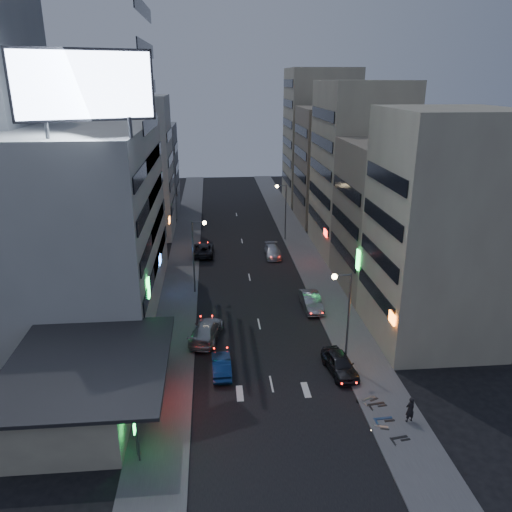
{
  "coord_description": "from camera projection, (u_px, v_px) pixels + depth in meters",
  "views": [
    {
      "loc": [
        -4.12,
        -28.57,
        22.13
      ],
      "look_at": [
        -0.14,
        15.75,
        6.3
      ],
      "focal_mm": 35.0,
      "sensor_mm": 36.0,
      "label": 1
    }
  ],
  "objects": [
    {
      "name": "street_lamp_right_far",
      "position": [
        283.0,
        204.0,
        70.81
      ],
      "size": [
        1.6,
        0.44,
        8.02
      ],
      "color": "#595B60",
      "rests_on": "sidewalk_right"
    },
    {
      "name": "street_lamp_left",
      "position": [
        197.0,
        246.0,
        52.92
      ],
      "size": [
        1.6,
        0.44,
        8.02
      ],
      "color": "#595B60",
      "rests_on": "sidewalk_left"
    },
    {
      "name": "sidewalk_left",
      "position": [
        183.0,
        267.0,
        62.03
      ],
      "size": [
        4.0,
        120.0,
        0.12
      ],
      "primitive_type": "cube",
      "color": "#4C4C4F",
      "rests_on": "ground"
    },
    {
      "name": "parked_car_left",
      "position": [
        203.0,
        249.0,
        66.16
      ],
      "size": [
        2.72,
        5.67,
        1.56
      ],
      "primitive_type": "imported",
      "rotation": [
        0.0,
        0.0,
        3.12
      ],
      "color": "black",
      "rests_on": "ground"
    },
    {
      "name": "shophouse_near",
      "position": [
        439.0,
        230.0,
        42.34
      ],
      "size": [
        10.0,
        11.0,
        20.0
      ],
      "primitive_type": "cube",
      "color": "#B8AF90",
      "rests_on": "ground"
    },
    {
      "name": "person",
      "position": [
        410.0,
        409.0,
        33.67
      ],
      "size": [
        0.79,
        0.62,
        1.89
      ],
      "primitive_type": "imported",
      "rotation": [
        0.0,
        0.0,
        3.41
      ],
      "color": "black",
      "rests_on": "sidewalk_right"
    },
    {
      "name": "white_building",
      "position": [
        81.0,
        221.0,
        48.89
      ],
      "size": [
        14.0,
        24.0,
        18.0
      ],
      "primitive_type": "cube",
      "color": "#B6B6B1",
      "rests_on": "ground"
    },
    {
      "name": "scooter_silver_b",
      "position": [
        374.0,
        389.0,
        36.55
      ],
      "size": [
        1.33,
        2.0,
        1.16
      ],
      "primitive_type": null,
      "rotation": [
        0.0,
        0.0,
        1.98
      ],
      "color": "#93969A",
      "rests_on": "sidewalk_right"
    },
    {
      "name": "far_right_a",
      "position": [
        334.0,
        166.0,
        79.78
      ],
      "size": [
        11.0,
        12.0,
        18.0
      ],
      "primitive_type": "cube",
      "color": "gray",
      "rests_on": "ground"
    },
    {
      "name": "road_car_silver",
      "position": [
        206.0,
        331.0,
        44.66
      ],
      "size": [
        3.54,
        6.15,
        1.68
      ],
      "primitive_type": "imported",
      "rotation": [
        0.0,
        0.0,
        2.92
      ],
      "color": "#A5A9AD",
      "rests_on": "ground"
    },
    {
      "name": "scooter_blue",
      "position": [
        392.0,
        409.0,
        34.26
      ],
      "size": [
        0.79,
        2.02,
        1.21
      ],
      "primitive_type": null,
      "rotation": [
        0.0,
        0.0,
        1.64
      ],
      "color": "navy",
      "rests_on": "sidewalk_right"
    },
    {
      "name": "road_car_blue",
      "position": [
        221.0,
        365.0,
        39.56
      ],
      "size": [
        1.57,
        4.25,
        1.39
      ],
      "primitive_type": "imported",
      "rotation": [
        0.0,
        0.0,
        3.17
      ],
      "color": "navy",
      "rests_on": "ground"
    },
    {
      "name": "scooter_black_b",
      "position": [
        384.0,
        395.0,
        35.83
      ],
      "size": [
        0.88,
        1.96,
        1.15
      ],
      "primitive_type": null,
      "rotation": [
        0.0,
        0.0,
        1.71
      ],
      "color": "black",
      "rests_on": "sidewalk_right"
    },
    {
      "name": "far_left_b",
      "position": [
        142.0,
        170.0,
        85.13
      ],
      "size": [
        12.0,
        10.0,
        15.0
      ],
      "primitive_type": "cube",
      "color": "gray",
      "rests_on": "ground"
    },
    {
      "name": "scooter_black_a",
      "position": [
        407.0,
        428.0,
        32.47
      ],
      "size": [
        0.86,
        1.89,
        1.11
      ],
      "primitive_type": null,
      "rotation": [
        0.0,
        0.0,
        1.71
      ],
      "color": "black",
      "rests_on": "sidewalk_right"
    },
    {
      "name": "food_court",
      "position": [
        77.0,
        386.0,
        34.61
      ],
      "size": [
        11.0,
        13.0,
        3.88
      ],
      "color": "#B8AF90",
      "rests_on": "ground"
    },
    {
      "name": "ground",
      "position": [
        278.0,
        417.0,
        34.57
      ],
      "size": [
        180.0,
        180.0,
        0.0
      ],
      "primitive_type": "plane",
      "color": "black",
      "rests_on": "ground"
    },
    {
      "name": "parked_car_right_mid",
      "position": [
        311.0,
        301.0,
        50.65
      ],
      "size": [
        1.86,
        4.96,
        1.62
      ],
      "primitive_type": "imported",
      "rotation": [
        0.0,
        0.0,
        0.03
      ],
      "color": "#9A9CA2",
      "rests_on": "ground"
    },
    {
      "name": "sidewalk_right",
      "position": [
        310.0,
        263.0,
        63.38
      ],
      "size": [
        4.0,
        120.0,
        0.12
      ],
      "primitive_type": "cube",
      "color": "#4C4C4F",
      "rests_on": "ground"
    },
    {
      "name": "shophouse_mid",
      "position": [
        395.0,
        218.0,
        53.84
      ],
      "size": [
        11.0,
        12.0,
        16.0
      ],
      "primitive_type": "cube",
      "color": "gray",
      "rests_on": "ground"
    },
    {
      "name": "scooter_silver_a",
      "position": [
        389.0,
        420.0,
        33.32
      ],
      "size": [
        0.97,
        1.68,
        0.98
      ],
      "primitive_type": null,
      "rotation": [
        0.0,
        0.0,
        1.28
      ],
      "color": "#B4B7BC",
      "rests_on": "sidewalk_right"
    },
    {
      "name": "street_lamp_right_near",
      "position": [
        344.0,
        307.0,
        38.9
      ],
      "size": [
        1.6,
        0.44,
        8.02
      ],
      "color": "#595B60",
      "rests_on": "sidewalk_right"
    },
    {
      "name": "shophouse_far",
      "position": [
        358.0,
        169.0,
        64.99
      ],
      "size": [
        10.0,
        14.0,
        22.0
      ],
      "primitive_type": "cube",
      "color": "#B8AF90",
      "rests_on": "ground"
    },
    {
      "name": "billboard",
      "position": [
        84.0,
        86.0,
        35.57
      ],
      "size": [
        9.52,
        3.75,
        6.2
      ],
      "rotation": [
        0.0,
        0.0,
        0.35
      ],
      "color": "#595B60",
      "rests_on": "white_building"
    },
    {
      "name": "far_left_a",
      "position": [
        132.0,
        168.0,
        72.14
      ],
      "size": [
        11.0,
        10.0,
        20.0
      ],
      "primitive_type": "cube",
      "color": "#B6B6B1",
      "rests_on": "ground"
    },
    {
      "name": "parked_car_right_near",
      "position": [
        340.0,
        364.0,
        39.58
      ],
      "size": [
        2.49,
        4.89,
        1.59
      ],
      "primitive_type": "imported",
      "rotation": [
        0.0,
        0.0,
        0.13
      ],
      "color": "#25262A",
      "rests_on": "ground"
    },
    {
      "name": "far_right_b",
      "position": [
        320.0,
        137.0,
        91.95
      ],
      "size": [
        12.0,
        12.0,
        24.0
      ],
      "primitive_type": "cube",
      "color": "#B8AF90",
      "rests_on": "ground"
    },
    {
      "name": "parked_car_right_far",
      "position": [
        273.0,
        252.0,
        65.54
      ],
      "size": [
        1.99,
        4.85,
        1.41
      ],
      "primitive_type": "imported",
      "rotation": [
        0.0,
        0.0,
        -0.01
      ],
      "color": "#ADB1B6",
      "rests_on": "ground"
    }
  ]
}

